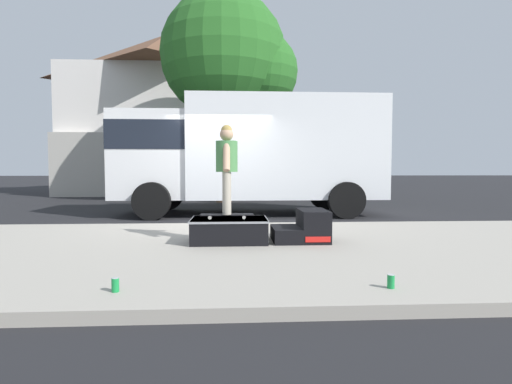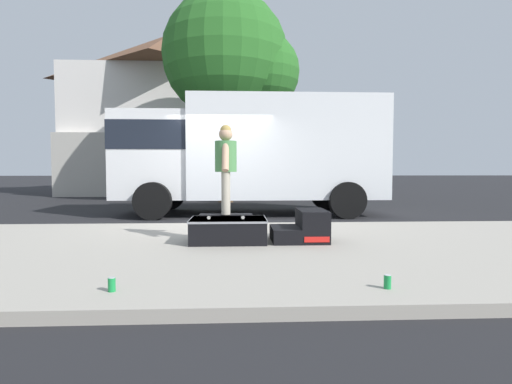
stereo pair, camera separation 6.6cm
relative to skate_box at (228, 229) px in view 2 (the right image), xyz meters
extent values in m
plane|color=black|center=(-0.27, 2.62, -0.31)|extent=(140.00, 140.00, 0.00)
cube|color=#A8A093|center=(-0.27, -0.38, -0.25)|extent=(50.00, 5.00, 0.12)
cube|color=black|center=(0.00, 0.00, -0.01)|extent=(1.11, 0.78, 0.35)
cube|color=gray|center=(0.00, 0.00, 0.15)|extent=(1.13, 0.80, 0.03)
cube|color=black|center=(0.85, 0.00, -0.08)|extent=(0.41, 0.73, 0.21)
cube|color=black|center=(1.26, 0.00, 0.05)|extent=(0.41, 0.73, 0.47)
cube|color=red|center=(1.26, -0.37, -0.10)|extent=(0.36, 0.01, 0.08)
cube|color=black|center=(-0.03, -0.01, 0.22)|extent=(0.78, 0.21, 0.02)
cylinder|color=silver|center=(0.22, 0.08, 0.19)|extent=(0.05, 0.03, 0.05)
cylinder|color=silver|center=(0.22, -0.10, 0.19)|extent=(0.05, 0.03, 0.05)
cylinder|color=silver|center=(-0.28, 0.08, 0.19)|extent=(0.05, 0.03, 0.05)
cylinder|color=silver|center=(-0.28, -0.10, 0.19)|extent=(0.05, 0.03, 0.05)
cylinder|color=#B7AD99|center=(-0.03, 0.07, 0.54)|extent=(0.13, 0.13, 0.63)
cylinder|color=#B7AD99|center=(-0.03, -0.09, 0.54)|extent=(0.13, 0.13, 0.63)
cylinder|color=#4C8C4C|center=(-0.03, -0.01, 1.08)|extent=(0.32, 0.32, 0.45)
cylinder|color=tan|center=(-0.03, 0.19, 1.07)|extent=(0.10, 0.28, 0.43)
cylinder|color=tan|center=(-0.03, -0.21, 1.07)|extent=(0.10, 0.28, 0.43)
sphere|color=tan|center=(-0.03, -0.01, 1.41)|extent=(0.20, 0.20, 0.20)
sphere|color=tan|center=(-0.03, -0.01, 1.46)|extent=(0.16, 0.16, 0.16)
cylinder|color=#198C3F|center=(1.49, -2.44, -0.13)|extent=(0.07, 0.07, 0.12)
cylinder|color=silver|center=(1.49, -2.44, -0.06)|extent=(0.06, 0.06, 0.00)
cylinder|color=#198C3F|center=(-0.98, -2.41, -0.13)|extent=(0.07, 0.07, 0.12)
cylinder|color=silver|center=(-0.98, -2.41, -0.06)|extent=(0.06, 0.06, 0.00)
cube|color=white|center=(1.42, 4.82, 1.44)|extent=(5.00, 2.35, 2.60)
cube|color=white|center=(-2.03, 4.82, 1.24)|extent=(1.90, 2.16, 2.20)
cube|color=black|center=(-2.03, 4.82, 1.73)|extent=(1.92, 2.19, 0.70)
cylinder|color=black|center=(-1.88, 3.64, 0.14)|extent=(0.90, 0.28, 0.90)
cylinder|color=black|center=(-1.88, 5.99, 0.14)|extent=(0.90, 0.28, 0.90)
cylinder|color=black|center=(2.82, 3.64, 0.14)|extent=(0.90, 0.28, 0.90)
cylinder|color=black|center=(2.82, 5.99, 0.14)|extent=(0.90, 0.28, 0.90)
cylinder|color=brown|center=(-0.28, 8.73, 1.61)|extent=(0.56, 0.56, 3.83)
sphere|color=#286623|center=(-0.28, 8.73, 4.98)|extent=(4.48, 4.48, 4.48)
sphere|color=#286623|center=(0.95, 8.73, 4.42)|extent=(2.92, 2.92, 2.92)
cube|color=silver|center=(-3.36, 15.99, 2.69)|extent=(9.00, 7.50, 6.00)
cube|color=#B2ADA3|center=(-3.36, 11.99, 1.09)|extent=(9.00, 0.50, 2.80)
pyramid|color=brown|center=(-3.36, 15.99, 6.89)|extent=(9.54, 7.95, 2.40)
camera|label=1|loc=(0.06, -5.95, 0.89)|focal=28.13mm
camera|label=2|loc=(0.13, -5.96, 0.89)|focal=28.13mm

